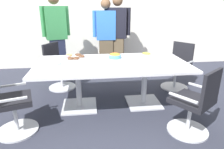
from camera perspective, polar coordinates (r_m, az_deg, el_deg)
ground_plane at (r=3.47m, az=0.00°, el=-8.67°), size 10.00×10.00×0.01m
back_wall at (r=5.46m, az=-3.17°, el=16.99°), size 8.00×0.10×2.80m
conference_table at (r=3.22m, az=0.00°, el=1.26°), size 2.40×1.20×0.75m
office_chair_0 at (r=2.92m, az=-27.43°, el=-7.74°), size 0.67×0.67×0.91m
office_chair_1 at (r=2.79m, az=22.61°, el=-8.22°), size 0.75×0.75×0.91m
office_chair_2 at (r=4.25m, az=18.13°, el=1.71°), size 0.76×0.76×0.91m
office_chair_3 at (r=4.17m, az=-14.96°, el=1.67°), size 0.74×0.74×0.91m
person_standing_0 at (r=4.70m, az=-15.53°, el=10.84°), size 0.60×0.35×1.87m
person_standing_1 at (r=4.82m, az=-1.75°, el=10.89°), size 0.61×0.23×1.75m
person_standing_2 at (r=4.85m, az=1.52°, el=11.46°), size 0.61×0.34×1.82m
snack_bowl_chips_yellow at (r=3.55m, az=9.76°, el=5.51°), size 0.18×0.18×0.09m
snack_bowl_chips_orange at (r=3.45m, az=0.82°, el=5.40°), size 0.21×0.21×0.09m
donut_platter at (r=3.53m, az=-10.87°, el=4.93°), size 0.38×0.37×0.04m
plate_stack at (r=3.20m, az=-16.51°, el=3.00°), size 0.23×0.23×0.04m
napkin_pile at (r=3.22m, az=-6.03°, el=4.00°), size 0.15×0.15×0.06m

